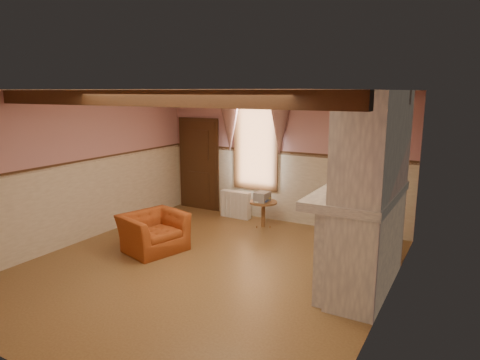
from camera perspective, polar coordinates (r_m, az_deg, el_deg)
The scene contains 26 objects.
floor at distance 7.02m, azimuth -4.89°, elevation -11.64°, with size 5.50×6.00×0.01m, color brown.
ceiling at distance 6.45m, azimuth -5.33°, elevation 11.85°, with size 5.50×6.00×0.01m, color silver.
wall_back at distance 9.18m, azimuth 5.54°, elevation 3.04°, with size 5.50×0.02×2.80m, color #B87F83.
wall_front at distance 4.54m, azimuth -27.17°, elevation -7.35°, with size 5.50×0.02×2.80m, color #B87F83.
wall_left at distance 8.44m, azimuth -20.71°, elevation 1.55°, with size 0.02×6.00×2.80m, color #B87F83.
wall_right at distance 5.56m, azimuth 19.04°, elevation -3.33°, with size 0.02×6.00×2.80m, color #B87F83.
wainscot at distance 6.76m, azimuth -5.00°, elevation -5.80°, with size 5.50×6.00×1.50m, color beige, non-canonical shape.
chair_rail at distance 6.57m, azimuth -5.11°, elevation 0.44°, with size 5.50×6.00×0.08m, color black, non-canonical shape.
firebox at distance 6.57m, azimuth 12.95°, elevation -9.39°, with size 0.20×0.95×0.90m, color black.
armchair at distance 7.78m, azimuth -11.47°, elevation -6.83°, with size 1.03×0.90×0.67m, color #994219.
side_table at distance 8.94m, azimuth 3.12°, elevation -4.56°, with size 0.57×0.57×0.55m, color brown.
book_stack at distance 8.83m, azimuth 2.98°, elevation -2.24°, with size 0.26×0.32×0.20m, color #B7AD8C.
radiator at distance 9.57m, azimuth -0.57°, elevation -3.28°, with size 0.70×0.18×0.60m, color silver.
bowl at distance 6.06m, azimuth 15.16°, elevation -1.27°, with size 0.34×0.34×0.08m, color brown.
mantel_clock at distance 6.97m, azimuth 17.18°, elevation 0.79°, with size 0.14×0.24×0.20m, color black.
oil_lamp at distance 6.39m, azimuth 16.03°, elevation 0.25°, with size 0.11×0.11×0.28m, color #C17836.
candle_red at distance 5.76m, azimuth 14.42°, elevation -1.50°, with size 0.06×0.06×0.16m, color #A42114.
jar_yellow at distance 5.90m, azimuth 14.76°, elevation -1.42°, with size 0.06×0.06×0.12m, color gold.
fireplace at distance 6.19m, azimuth 17.12°, elevation -1.70°, with size 0.85×2.00×2.80m, color gray.
mantel at distance 6.24m, azimuth 15.49°, elevation -1.88°, with size 1.05×2.05×0.12m, color gray.
overmantel_mirror at distance 6.17m, azimuth 14.13°, elevation 3.82°, with size 0.06×1.44×1.04m, color silver.
door at distance 10.21m, azimuth -5.48°, elevation 1.93°, with size 1.10×0.10×2.10m, color black.
window at distance 9.38m, azimuth 2.14°, elevation 4.81°, with size 1.06×0.08×2.02m, color white.
window_drapes at distance 9.24m, azimuth 1.91°, elevation 8.45°, with size 1.30×0.14×1.40m, color gray.
ceiling_beam_front at distance 5.50m, azimuth -12.55°, elevation 10.60°, with size 5.50×0.18×0.20m, color black.
ceiling_beam_back at distance 7.46m, azimuth 0.02°, elevation 11.12°, with size 5.50×0.18×0.20m, color black.
Camera 1 is at (3.66, -5.31, 2.79)m, focal length 32.00 mm.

